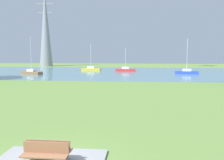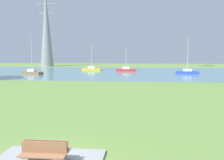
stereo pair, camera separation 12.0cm
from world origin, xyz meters
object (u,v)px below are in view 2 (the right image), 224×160
Objects in this scene: bench_facing_inland at (43,156)px; sailboat_blue at (187,72)px; sailboat_yellow at (92,69)px; electricity_pylon at (46,28)px; sailboat_red at (126,70)px; bench_facing_water at (48,151)px; sailboat_brown at (32,72)px.

sailboat_blue is at bearing 73.07° from bench_facing_inland.
sailboat_yellow is 31.44m from electricity_pylon.
electricity_pylon reaches higher than sailboat_yellow.
sailboat_yellow is at bearing 168.38° from sailboat_red.
sailboat_red is (8.96, -1.84, -0.01)m from sailboat_yellow.
sailboat_blue is 1.30× the size of sailboat_red.
sailboat_yellow is 0.26× the size of electricity_pylon.
bench_facing_inland is 0.26× the size of sailboat_yellow.
bench_facing_inland is (0.00, -0.54, 0.00)m from bench_facing_water.
bench_facing_water is 47.82m from sailboat_blue.
bench_facing_inland is 0.07× the size of electricity_pylon.
sailboat_brown is 1.13× the size of sailboat_yellow.
sailboat_red is 0.22× the size of electricity_pylon.
bench_facing_water is 0.07× the size of electricity_pylon.
sailboat_brown is 1.04× the size of sailboat_blue.
electricity_pylon is at bearing 133.14° from sailboat_yellow.
bench_facing_inland is 55.35m from sailboat_yellow.
sailboat_brown is (-18.76, 41.95, 0.00)m from bench_facing_inland.
sailboat_blue reaches higher than bench_facing_inland.
bench_facing_water is 0.31× the size of sailboat_red.
bench_facing_inland is at bearing -65.91° from sailboat_brown.
electricity_pylon reaches higher than sailboat_red.
sailboat_red is 38.76m from electricity_pylon.
sailboat_brown reaches higher than bench_facing_water.
sailboat_blue is (14.08, 45.70, -0.00)m from bench_facing_water.
sailboat_blue is at bearing -26.14° from sailboat_red.
sailboat_blue is 15.04m from sailboat_red.
electricity_pylon is at bearing 110.45° from bench_facing_water.
electricity_pylon is (-28.02, 75.66, 12.81)m from bench_facing_inland.
electricity_pylon is (-42.10, 29.42, 12.81)m from sailboat_blue.
sailboat_red is at bearing 153.86° from sailboat_blue.
bench_facing_inland is at bearing -90.62° from sailboat_red.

